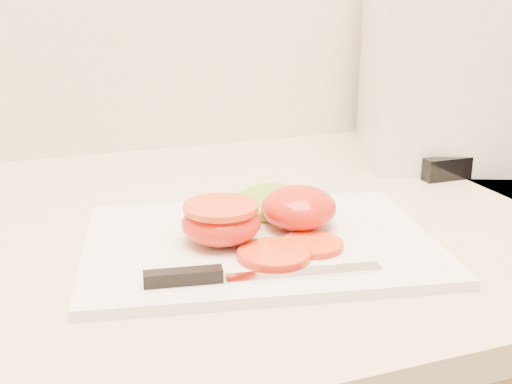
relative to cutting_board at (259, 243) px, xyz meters
name	(u,v)px	position (x,y,z in m)	size (l,w,h in m)	color
cutting_board	(259,243)	(0.00, 0.00, 0.00)	(0.34, 0.24, 0.01)	white
tomato_half_dome	(299,208)	(0.05, 0.01, 0.03)	(0.08, 0.08, 0.04)	red
tomato_half_cut	(221,221)	(-0.04, 0.00, 0.03)	(0.08, 0.08, 0.04)	red
tomato_slice_0	(274,254)	(0.00, -0.05, 0.01)	(0.07, 0.07, 0.01)	#FF5C25
tomato_slice_1	(312,244)	(0.04, -0.04, 0.01)	(0.06, 0.06, 0.01)	#FF5C25
lettuce_leaf_0	(274,202)	(0.04, 0.07, 0.02)	(0.10, 0.07, 0.02)	#7FBA31
knife	(232,275)	(-0.05, -0.08, 0.01)	(0.21, 0.05, 0.01)	silver
appliance	(441,54)	(0.37, 0.24, 0.15)	(0.20, 0.25, 0.30)	white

